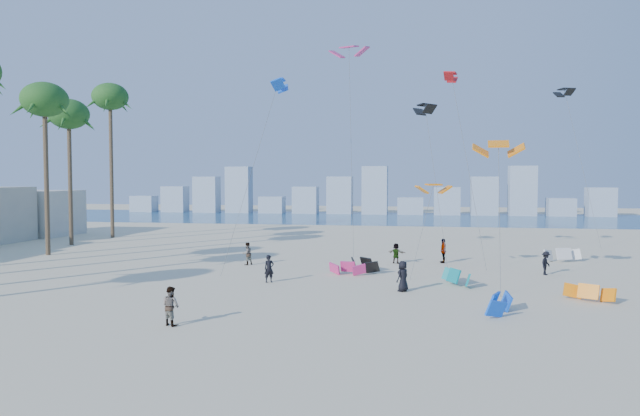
# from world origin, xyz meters

# --- Properties ---
(ground) EXTENTS (220.00, 220.00, 0.00)m
(ground) POSITION_xyz_m (0.00, 0.00, 0.00)
(ground) COLOR beige
(ground) RESTS_ON ground
(ocean) EXTENTS (220.00, 220.00, 0.00)m
(ocean) POSITION_xyz_m (0.00, 72.00, 0.01)
(ocean) COLOR navy
(ocean) RESTS_ON ground
(kitesurfer_near) EXTENTS (0.74, 0.67, 1.70)m
(kitesurfer_near) POSITION_xyz_m (0.22, 13.68, 0.85)
(kitesurfer_near) COLOR black
(kitesurfer_near) RESTS_ON ground
(kitesurfer_mid) EXTENTS (1.03, 0.95, 1.72)m
(kitesurfer_mid) POSITION_xyz_m (-1.35, 2.75, 0.86)
(kitesurfer_mid) COLOR gray
(kitesurfer_mid) RESTS_ON ground
(kitesurfers_far) EXTENTS (29.41, 12.83, 1.85)m
(kitesurfers_far) POSITION_xyz_m (10.30, 19.80, 0.84)
(kitesurfers_far) COLOR black
(kitesurfers_far) RESTS_ON ground
(grounded_kites) EXTENTS (18.68, 21.00, 0.98)m
(grounded_kites) POSITION_xyz_m (12.80, 16.35, 0.45)
(grounded_kites) COLOR #CC2D78
(grounded_kites) RESTS_ON ground
(flying_kites) EXTENTS (36.84, 30.13, 18.45)m
(flying_kites) POSITION_xyz_m (14.46, 22.91, 11.59)
(flying_kites) COLOR orange
(flying_kites) RESTS_ON ground
(distant_skyline) EXTENTS (85.00, 3.00, 8.40)m
(distant_skyline) POSITION_xyz_m (-1.19, 82.00, 3.09)
(distant_skyline) COLOR #9EADBF
(distant_skyline) RESTS_ON ground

